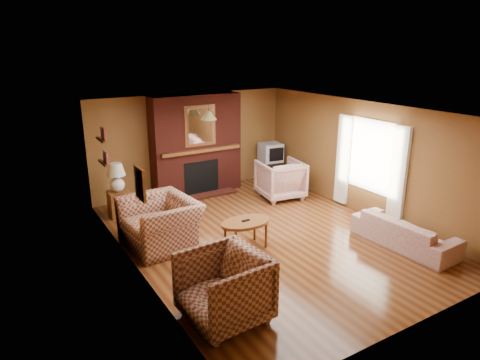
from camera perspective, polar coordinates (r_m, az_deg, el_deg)
floor at (r=8.27m, az=3.45°, el=-7.45°), size 6.50×6.50×0.00m
ceiling at (r=7.57m, az=3.78°, el=9.24°), size 6.50×6.50×0.00m
wall_back at (r=10.58m, az=-6.45°, el=4.95°), size 6.50×0.00×6.50m
wall_front at (r=5.66m, az=22.79°, el=-7.80°), size 6.50×0.00×6.50m
wall_left at (r=6.80m, az=-14.04°, el=-2.67°), size 0.00×6.50×6.50m
wall_right at (r=9.44m, az=16.23°, el=2.80°), size 0.00×6.50×6.50m
fireplace at (r=10.35m, az=-5.83°, el=4.58°), size 2.20×0.82×2.40m
window_right at (r=9.29m, az=16.88°, el=2.05°), size 0.10×1.85×2.00m
bookshelf at (r=8.46m, az=-17.81°, el=4.25°), size 0.09×0.55×0.71m
botanical_print at (r=6.43m, az=-13.17°, el=-0.49°), size 0.05×0.40×0.50m
pendant_light at (r=9.59m, az=-4.20°, el=8.57°), size 0.36×0.36×0.48m
plaid_loveseat at (r=7.86m, az=-10.60°, el=-5.64°), size 1.28×1.43×0.87m
plaid_armchair at (r=5.74m, az=-2.20°, el=-14.19°), size 1.10×1.07×0.95m
floral_sofa at (r=8.30m, az=21.09°, el=-6.48°), size 0.83×1.92×0.55m
floral_armchair at (r=10.17m, az=5.39°, el=0.09°), size 1.10×1.12×0.90m
coffee_table at (r=7.63m, az=0.76°, el=-5.91°), size 0.94×0.58×0.53m
side_table at (r=9.44m, az=-15.82°, el=-3.07°), size 0.41×0.41×0.55m
table_lamp at (r=9.25m, az=-16.14°, el=0.53°), size 0.38×0.38×0.62m
tv_stand at (r=11.43m, az=4.03°, el=1.17°), size 0.53×0.48×0.55m
crt_tv at (r=11.29m, az=4.11°, el=3.70°), size 0.59×0.59×0.49m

